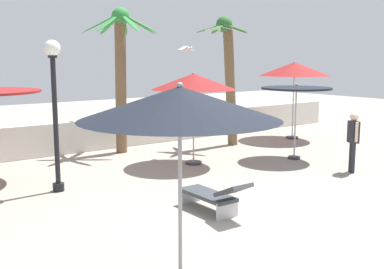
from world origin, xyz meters
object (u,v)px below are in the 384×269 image
patio_umbrella_2 (194,82)px  palm_tree_1 (121,64)px  patio_umbrella_0 (180,105)px  guest_0 (353,136)px  lounge_chair_0 (214,195)px  seagull_1 (219,28)px  patio_umbrella_1 (294,69)px  seagull_0 (187,49)px  palm_tree_0 (228,68)px  lamp_post_0 (54,95)px  patio_umbrella_4 (296,92)px

patio_umbrella_2 → palm_tree_1: palm_tree_1 is taller
patio_umbrella_0 → guest_0: 9.11m
lounge_chair_0 → seagull_1: 8.39m
patio_umbrella_2 → guest_0: bearing=-50.8°
palm_tree_1 → patio_umbrella_1: bearing=-13.5°
patio_umbrella_1 → seagull_0: size_ratio=3.43×
palm_tree_0 → guest_0: (0.03, -5.33, -1.83)m
guest_0 → seagull_1: 6.18m
palm_tree_1 → patio_umbrella_2: bearing=-74.2°
patio_umbrella_0 → lamp_post_0: size_ratio=0.81×
lamp_post_0 → seagull_0: 5.39m
seagull_1 → palm_tree_0: bearing=9.4°
patio_umbrella_4 → seagull_0: 3.77m
patio_umbrella_0 → lounge_chair_0: size_ratio=1.60×
patio_umbrella_0 → seagull_0: seagull_0 is taller
palm_tree_0 → seagull_1: (-0.54, -0.09, 1.39)m
patio_umbrella_2 → patio_umbrella_4: bearing=-24.1°
patio_umbrella_2 → seagull_1: bearing=34.7°
palm_tree_1 → seagull_1: palm_tree_1 is taller
patio_umbrella_0 → patio_umbrella_4: 10.10m
patio_umbrella_1 → patio_umbrella_2: size_ratio=1.10×
lamp_post_0 → patio_umbrella_4: bearing=-7.3°
palm_tree_0 → palm_tree_1: 3.95m
patio_umbrella_0 → lamp_post_0: 6.52m
lounge_chair_0 → guest_0: (5.44, 0.41, 0.64)m
patio_umbrella_0 → lounge_chair_0: 4.67m
palm_tree_0 → guest_0: 5.64m
lamp_post_0 → guest_0: lamp_post_0 is taller
patio_umbrella_2 → palm_tree_0: (2.91, 1.73, 0.36)m
patio_umbrella_0 → seagull_0: bearing=53.1°
guest_0 → palm_tree_1: bearing=119.9°
patio_umbrella_2 → lamp_post_0: lamp_post_0 is taller
patio_umbrella_0 → patio_umbrella_2: bearing=51.7°
palm_tree_1 → guest_0: size_ratio=2.85×
patio_umbrella_1 → patio_umbrella_0: bearing=-144.5°
patio_umbrella_0 → patio_umbrella_2: 8.73m
patio_umbrella_0 → palm_tree_0: 11.95m
guest_0 → seagull_0: bearing=116.9°
palm_tree_0 → lamp_post_0: 7.71m
palm_tree_0 → seagull_0: 2.52m
patio_umbrella_2 → seagull_1: size_ratio=3.09×
patio_umbrella_1 → palm_tree_1: 7.07m
patio_umbrella_1 → palm_tree_0: 3.16m
patio_umbrella_0 → patio_umbrella_2: patio_umbrella_0 is taller
patio_umbrella_2 → lounge_chair_0: size_ratio=1.52×
lamp_post_0 → guest_0: size_ratio=2.13×
lamp_post_0 → seagull_1: 7.40m
patio_umbrella_4 → guest_0: bearing=-93.2°
patio_umbrella_1 → patio_umbrella_4: (-2.97, -2.69, -0.62)m
patio_umbrella_0 → lounge_chair_0: patio_umbrella_0 is taller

